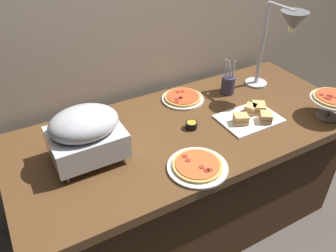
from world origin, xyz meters
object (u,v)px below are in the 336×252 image
object	(u,v)px
chafing_dish	(85,133)
heat_lamp	(286,29)
pizza_plate_front	(183,98)
sauce_cup_near	(191,125)
pizza_plate_center	(197,166)
utensil_holder	(228,84)
pizza_plate_raised_stand	(333,100)
sandwich_platter	(252,115)

from	to	relation	value
chafing_dish	heat_lamp	size ratio (longest dim) A/B	0.62
pizza_plate_front	sauce_cup_near	world-z (taller)	sauce_cup_near
heat_lamp	pizza_plate_center	world-z (taller)	heat_lamp
chafing_dish	utensil_holder	bearing A→B (deg)	11.24
pizza_plate_raised_stand	sauce_cup_near	world-z (taller)	pizza_plate_raised_stand
pizza_plate_front	pizza_plate_raised_stand	distance (m)	0.83
heat_lamp	pizza_plate_front	distance (m)	0.69
heat_lamp	pizza_plate_raised_stand	size ratio (longest dim) A/B	2.18
pizza_plate_front	chafing_dish	bearing A→B (deg)	-159.27
pizza_plate_raised_stand	pizza_plate_center	bearing A→B (deg)	-179.79
heat_lamp	pizza_plate_raised_stand	bearing A→B (deg)	-75.05
pizza_plate_front	utensil_holder	xyz separation A→B (m)	(0.29, -0.06, 0.05)
pizza_plate_raised_stand	sandwich_platter	world-z (taller)	pizza_plate_raised_stand
pizza_plate_front	pizza_plate_center	distance (m)	0.61
chafing_dish	sauce_cup_near	xyz separation A→B (m)	(0.55, -0.02, -0.13)
pizza_plate_front	utensil_holder	distance (m)	0.30
pizza_plate_center	pizza_plate_raised_stand	size ratio (longest dim) A/B	1.16
chafing_dish	utensil_holder	distance (m)	0.97
chafing_dish	sandwich_platter	size ratio (longest dim) A/B	1.00
chafing_dish	heat_lamp	xyz separation A→B (m)	(1.19, 0.04, 0.26)
pizza_plate_front	sandwich_platter	world-z (taller)	sandwich_platter
pizza_plate_raised_stand	sandwich_platter	xyz separation A→B (m)	(-0.39, 0.19, -0.08)
utensil_holder	sandwich_platter	bearing A→B (deg)	-101.69
chafing_dish	sauce_cup_near	bearing A→B (deg)	-2.28
sandwich_platter	pizza_plate_center	bearing A→B (deg)	-158.03
chafing_dish	pizza_plate_front	xyz separation A→B (m)	(0.66, 0.25, -0.14)
sauce_cup_near	utensil_holder	bearing A→B (deg)	27.81
heat_lamp	utensil_holder	xyz separation A→B (m)	(-0.24, 0.15, -0.35)
pizza_plate_raised_stand	pizza_plate_front	bearing A→B (deg)	137.97
pizza_plate_center	sandwich_platter	bearing A→B (deg)	21.97
pizza_plate_raised_stand	heat_lamp	bearing A→B (deg)	104.95
sauce_cup_near	pizza_plate_raised_stand	bearing A→B (deg)	-20.99
heat_lamp	pizza_plate_raised_stand	world-z (taller)	heat_lamp
sandwich_platter	pizza_plate_raised_stand	bearing A→B (deg)	-26.37
chafing_dish	pizza_plate_raised_stand	size ratio (longest dim) A/B	1.36
chafing_dish	pizza_plate_raised_stand	distance (m)	1.31
pizza_plate_raised_stand	utensil_holder	xyz separation A→B (m)	(-0.33, 0.49, -0.04)
pizza_plate_front	sauce_cup_near	distance (m)	0.30
pizza_plate_center	sauce_cup_near	bearing A→B (deg)	62.76
pizza_plate_front	pizza_plate_raised_stand	xyz separation A→B (m)	(0.61, -0.55, 0.09)
chafing_dish	heat_lamp	distance (m)	1.22
heat_lamp	pizza_plate_front	bearing A→B (deg)	157.70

